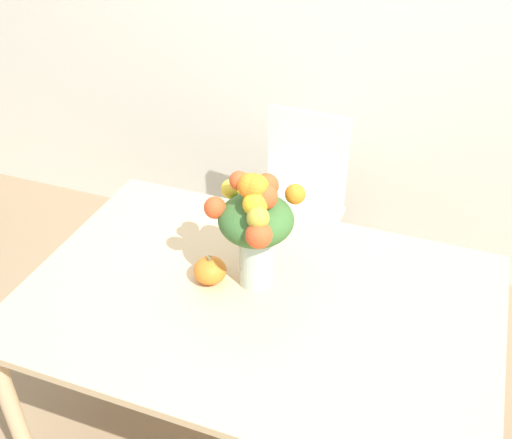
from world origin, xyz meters
TOP-DOWN VIEW (x-y plane):
  - ground_plane at (0.00, 0.00)m, footprint 12.00×12.00m
  - wall_back at (0.00, 1.36)m, footprint 8.00×0.06m
  - dining_table at (0.00, 0.00)m, footprint 1.58×1.05m
  - flower_vase at (-0.03, 0.07)m, footprint 0.30×0.29m
  - pumpkin at (-0.18, 0.02)m, footprint 0.11×0.11m
  - dining_chair_near_window at (-0.14, 0.92)m, footprint 0.44×0.44m

SIDE VIEW (x-z plane):
  - ground_plane at x=0.00m, z-range 0.00..0.00m
  - dining_chair_near_window at x=-0.14m, z-range 0.02..0.97m
  - dining_table at x=0.00m, z-range 0.30..1.05m
  - pumpkin at x=-0.18m, z-range 0.74..0.85m
  - flower_vase at x=-0.03m, z-range 0.78..1.22m
  - wall_back at x=0.00m, z-range 0.00..2.70m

